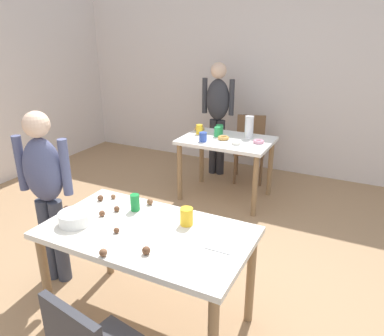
{
  "coord_description": "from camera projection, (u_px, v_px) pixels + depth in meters",
  "views": [
    {
      "loc": [
        1.2,
        -1.98,
        1.98
      ],
      "look_at": [
        -0.06,
        0.54,
        0.9
      ],
      "focal_mm": 34.56,
      "sensor_mm": 36.0,
      "label": 1
    }
  ],
  "objects": [
    {
      "name": "cup_far_0",
      "position": [
        219.0,
        129.0,
        4.52
      ],
      "size": [
        0.09,
        0.09,
        0.11
      ],
      "primitive_type": "cylinder",
      "color": "green",
      "rests_on": "dining_table_far"
    },
    {
      "name": "cake_ball_2",
      "position": [
        103.0,
        253.0,
        2.11
      ],
      "size": [
        0.05,
        0.05,
        0.05
      ],
      "primitive_type": "sphere",
      "color": "brown",
      "rests_on": "dining_table_near"
    },
    {
      "name": "cake_ball_6",
      "position": [
        78.0,
        211.0,
        2.6
      ],
      "size": [
        0.04,
        0.04,
        0.04
      ],
      "primitive_type": "sphere",
      "color": "#3D2319",
      "rests_on": "dining_table_near"
    },
    {
      "name": "fork_near",
      "position": [
        218.0,
        251.0,
        2.16
      ],
      "size": [
        0.17,
        0.02,
        0.01
      ],
      "primitive_type": "cube",
      "color": "silver",
      "rests_on": "dining_table_near"
    },
    {
      "name": "dining_table_far",
      "position": [
        226.0,
        148.0,
        4.37
      ],
      "size": [
        1.05,
        0.74,
        0.75
      ],
      "color": "white",
      "rests_on": "ground_plane"
    },
    {
      "name": "cake_ball_1",
      "position": [
        146.0,
        250.0,
        2.13
      ],
      "size": [
        0.05,
        0.05,
        0.05
      ],
      "primitive_type": "sphere",
      "color": "brown",
      "rests_on": "dining_table_near"
    },
    {
      "name": "wall_back",
      "position": [
        282.0,
        80.0,
        5.07
      ],
      "size": [
        6.4,
        0.1,
        2.6
      ],
      "primitive_type": "cube",
      "color": "silver",
      "rests_on": "ground_plane"
    },
    {
      "name": "cake_ball_7",
      "position": [
        150.0,
        202.0,
        2.72
      ],
      "size": [
        0.05,
        0.05,
        0.05
      ],
      "primitive_type": "sphere",
      "color": "brown",
      "rests_on": "dining_table_near"
    },
    {
      "name": "cake_ball_8",
      "position": [
        102.0,
        213.0,
        2.56
      ],
      "size": [
        0.04,
        0.04,
        0.04
      ],
      "primitive_type": "sphere",
      "color": "brown",
      "rests_on": "dining_table_near"
    },
    {
      "name": "ground_plane",
      "position": [
        167.0,
        300.0,
        2.87
      ],
      "size": [
        6.4,
        6.4,
        0.0
      ],
      "primitive_type": "plane",
      "color": "#9E7A56"
    },
    {
      "name": "donut_far_1",
      "position": [
        223.0,
        138.0,
        4.3
      ],
      "size": [
        0.13,
        0.13,
        0.04
      ],
      "primitive_type": "torus",
      "color": "gold",
      "rests_on": "dining_table_far"
    },
    {
      "name": "donut_far_0",
      "position": [
        236.0,
        143.0,
        4.13
      ],
      "size": [
        0.1,
        0.1,
        0.03
      ],
      "primitive_type": "torus",
      "color": "white",
      "rests_on": "dining_table_far"
    },
    {
      "name": "soda_can",
      "position": [
        135.0,
        202.0,
        2.63
      ],
      "size": [
        0.07,
        0.07,
        0.12
      ],
      "primitive_type": "cylinder",
      "color": "#198438",
      "rests_on": "dining_table_near"
    },
    {
      "name": "person_girl_near",
      "position": [
        46.0,
        186.0,
        2.82
      ],
      "size": [
        0.45,
        0.27,
        1.42
      ],
      "color": "#383D4C",
      "rests_on": "ground_plane"
    },
    {
      "name": "pitcher_far",
      "position": [
        249.0,
        127.0,
        4.36
      ],
      "size": [
        0.1,
        0.1,
        0.26
      ],
      "primitive_type": "cylinder",
      "color": "white",
      "rests_on": "dining_table_far"
    },
    {
      "name": "cup_far_2",
      "position": [
        217.0,
        132.0,
        4.41
      ],
      "size": [
        0.07,
        0.07,
        0.11
      ],
      "primitive_type": "cylinder",
      "color": "green",
      "rests_on": "dining_table_far"
    },
    {
      "name": "cup_near_0",
      "position": [
        187.0,
        216.0,
        2.44
      ],
      "size": [
        0.09,
        0.09,
        0.12
      ],
      "primitive_type": "cylinder",
      "color": "yellow",
      "rests_on": "dining_table_near"
    },
    {
      "name": "cake_ball_4",
      "position": [
        117.0,
        209.0,
        2.62
      ],
      "size": [
        0.04,
        0.04,
        0.04
      ],
      "primitive_type": "sphere",
      "color": "brown",
      "rests_on": "dining_table_near"
    },
    {
      "name": "cake_ball_9",
      "position": [
        100.0,
        198.0,
        2.79
      ],
      "size": [
        0.05,
        0.05,
        0.05
      ],
      "primitive_type": "sphere",
      "color": "brown",
      "rests_on": "dining_table_near"
    },
    {
      "name": "cup_far_3",
      "position": [
        199.0,
        129.0,
        4.51
      ],
      "size": [
        0.08,
        0.08,
        0.12
      ],
      "primitive_type": "cylinder",
      "color": "yellow",
      "rests_on": "dining_table_far"
    },
    {
      "name": "cake_ball_3",
      "position": [
        116.0,
        230.0,
        2.35
      ],
      "size": [
        0.04,
        0.04,
        0.04
      ],
      "primitive_type": "sphere",
      "color": "brown",
      "rests_on": "dining_table_near"
    },
    {
      "name": "cup_far_1",
      "position": [
        203.0,
        137.0,
        4.22
      ],
      "size": [
        0.09,
        0.09,
        0.11
      ],
      "primitive_type": "cylinder",
      "color": "#3351B2",
      "rests_on": "dining_table_far"
    },
    {
      "name": "cake_ball_0",
      "position": [
        113.0,
        197.0,
        2.82
      ],
      "size": [
        0.04,
        0.04,
        0.04
      ],
      "primitive_type": "sphere",
      "color": "brown",
      "rests_on": "dining_table_near"
    },
    {
      "name": "donut_far_3",
      "position": [
        259.0,
        141.0,
        4.17
      ],
      "size": [
        0.12,
        0.12,
        0.04
      ],
      "primitive_type": "torus",
      "color": "pink",
      "rests_on": "dining_table_far"
    },
    {
      "name": "chair_far_table",
      "position": [
        250.0,
        144.0,
        5.0
      ],
      "size": [
        0.49,
        0.49,
        0.87
      ],
      "color": "brown",
      "rests_on": "ground_plane"
    },
    {
      "name": "cake_ball_5",
      "position": [
        67.0,
        209.0,
        2.61
      ],
      "size": [
        0.05,
        0.05,
        0.05
      ],
      "primitive_type": "sphere",
      "color": "#3D2319",
      "rests_on": "dining_table_near"
    },
    {
      "name": "dining_table_near",
      "position": [
        147.0,
        242.0,
        2.42
      ],
      "size": [
        1.36,
        0.77,
        0.75
      ],
      "color": "silver",
      "rests_on": "ground_plane"
    },
    {
      "name": "donut_far_2",
      "position": [
        199.0,
        129.0,
        4.69
      ],
      "size": [
        0.13,
        0.13,
        0.04
      ],
      "primitive_type": "torus",
      "color": "gold",
      "rests_on": "dining_table_far"
    },
    {
      "name": "mixing_bowl",
      "position": [
        75.0,
        218.0,
        2.46
      ],
      "size": [
        0.22,
        0.22,
        0.08
      ],
      "primitive_type": "cylinder",
      "color": "white",
      "rests_on": "dining_table_near"
    },
    {
      "name": "person_adult_far",
      "position": [
        218.0,
        109.0,
        5.02
      ],
      "size": [
        0.45,
        0.22,
        1.55
      ],
      "color": "#28282D",
      "rests_on": "ground_plane"
    }
  ]
}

